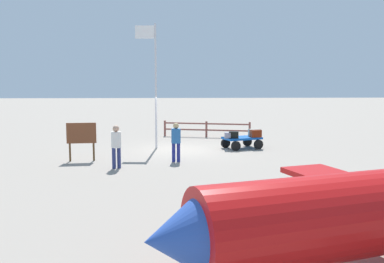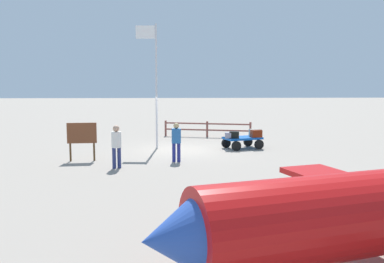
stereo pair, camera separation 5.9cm
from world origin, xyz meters
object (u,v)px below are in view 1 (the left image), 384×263
suitcase_maroon (256,133)px  luggage_cart (241,140)px  signboard (81,136)px  suitcase_olive (230,135)px  flagpole (153,75)px  suitcase_navy (255,133)px  worker_lead (176,139)px  worker_trailing (116,143)px  suitcase_tan (234,135)px

suitcase_maroon → luggage_cart: bearing=-4.2°
signboard → suitcase_olive: bearing=-157.7°
flagpole → signboard: flagpole is taller
suitcase_navy → signboard: bearing=22.6°
worker_lead → luggage_cart: bearing=-133.8°
suitcase_navy → worker_trailing: size_ratio=0.38×
worker_lead → worker_trailing: (2.25, 1.22, 0.03)m
suitcase_navy → worker_lead: worker_lead is taller
luggage_cart → flagpole: bearing=-3.7°
signboard → suitcase_navy: bearing=-157.4°
worker_trailing → suitcase_navy: bearing=-142.1°
suitcase_navy → signboard: size_ratio=0.39×
suitcase_olive → flagpole: size_ratio=0.10×
suitcase_olive → worker_trailing: size_ratio=0.35×
suitcase_olive → worker_lead: worker_lead is taller
suitcase_tan → flagpole: 4.78m
worker_lead → flagpole: 4.55m
suitcase_tan → suitcase_olive: 0.16m
suitcase_tan → suitcase_navy: bearing=-152.3°
suitcase_tan → signboard: signboard is taller
suitcase_navy → suitcase_tan: 1.25m
luggage_cart → signboard: size_ratio=1.27×
suitcase_maroon → worker_trailing: worker_trailing is taller
flagpole → signboard: bearing=49.4°
suitcase_navy → suitcase_olive: (1.26, 0.57, -0.05)m
luggage_cart → signboard: 7.68m
suitcase_tan → worker_trailing: 6.52m
suitcase_navy → suitcase_olive: 1.39m
worker_lead → flagpole: bearing=-73.7°
signboard → worker_trailing: bearing=136.2°
worker_trailing → suitcase_tan: bearing=-140.1°
suitcase_tan → suitcase_olive: bearing=-2.4°
luggage_cart → signboard: bearing=23.1°
luggage_cart → suitcase_navy: suitcase_navy is taller
luggage_cart → suitcase_maroon: (-0.67, 0.05, 0.33)m
worker_lead → signboard: size_ratio=1.01×
luggage_cart → suitcase_navy: size_ratio=3.26×
suitcase_tan → worker_trailing: worker_trailing is taller
luggage_cart → suitcase_olive: 0.74m
luggage_cart → suitcase_maroon: size_ratio=3.59×
luggage_cart → worker_trailing: size_ratio=1.23×
luggage_cart → flagpole: 5.27m
flagpole → suitcase_tan: bearing=170.5°
luggage_cart → suitcase_olive: (0.59, 0.36, 0.28)m
suitcase_maroon → worker_trailing: size_ratio=0.34×
luggage_cart → worker_lead: worker_lead is taller
signboard → suitcase_maroon: bearing=-159.1°
suitcase_maroon → worker_trailing: bearing=36.3°
worker_lead → suitcase_maroon: bearing=-139.7°
flagpole → signboard: 4.97m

